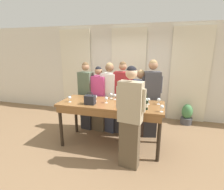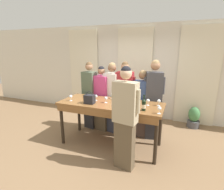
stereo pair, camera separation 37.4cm
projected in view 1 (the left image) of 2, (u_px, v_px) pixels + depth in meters
The scene contains 29 objects.
ground_plane at pixel (111, 144), 3.95m from camera, with size 18.00×18.00×0.00m, color #846647.
wall_back at pixel (128, 72), 5.45m from camera, with size 12.00×0.06×2.80m.
curtain_panel_left at pixel (76, 72), 5.86m from camera, with size 1.05×0.03×2.69m.
curtain_panel_center at pixel (128, 74), 5.41m from camera, with size 1.05×0.03×2.69m.
curtain_panel_right at pixel (189, 76), 4.95m from camera, with size 1.05×0.03×2.69m.
tasting_bar at pixel (111, 108), 3.70m from camera, with size 2.20×0.85×0.98m.
wine_bottle at pixel (146, 104), 3.27m from camera, with size 0.08×0.08×0.30m.
handbag at pixel (90, 100), 3.59m from camera, with size 0.21×0.14×0.26m.
wine_glass_front_left at pixel (148, 100), 3.59m from camera, with size 0.07×0.07×0.13m.
wine_glass_front_mid at pixel (70, 98), 3.74m from camera, with size 0.07×0.07×0.13m.
wine_glass_front_right at pixel (138, 97), 3.79m from camera, with size 0.07×0.07×0.13m.
wine_glass_center_left at pixel (106, 99), 3.67m from camera, with size 0.07×0.07×0.13m.
wine_glass_center_mid at pixel (159, 100), 3.58m from camera, with size 0.07×0.07×0.13m.
wine_glass_center_right at pixel (133, 101), 3.51m from camera, with size 0.07×0.07×0.13m.
wine_glass_back_left at pixel (128, 96), 3.92m from camera, with size 0.07×0.07×0.13m.
wine_glass_back_mid at pixel (95, 97), 3.80m from camera, with size 0.07×0.07×0.13m.
wine_glass_back_right at pixel (115, 96), 3.91m from camera, with size 0.07×0.07×0.13m.
wine_glass_near_host at pixel (111, 95), 4.00m from camera, with size 0.07×0.07×0.13m.
wine_glass_by_bottle at pixel (130, 104), 3.34m from camera, with size 0.07×0.07×0.13m.
wine_glass_by_handbag at pixel (162, 107), 3.15m from camera, with size 0.07×0.07×0.13m.
pen at pixel (121, 101), 3.80m from camera, with size 0.13×0.07×0.01m.
guest_olive_jacket at pixel (87, 96), 4.53m from camera, with size 0.47×0.31×1.77m.
guest_pink_top at pixel (99, 99), 4.45m from camera, with size 0.55×0.35×1.68m.
guest_cream_sweater at pixel (110, 97), 4.36m from camera, with size 0.49×0.33×1.77m.
guest_striped_shirt at pixel (122, 98), 4.28m from camera, with size 0.51×0.25×1.81m.
guest_navy_coat at pixel (140, 103), 4.19m from camera, with size 0.52×0.23×1.63m.
guest_beige_cap at pixel (151, 98), 4.08m from camera, with size 0.48×0.32×1.86m.
host_pouring at pixel (130, 118), 2.97m from camera, with size 0.52×0.26×1.83m.
potted_plant at pixel (187, 115), 4.96m from camera, with size 0.32×0.32×0.58m.
Camera 1 is at (0.97, -3.40, 2.09)m, focal length 28.00 mm.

